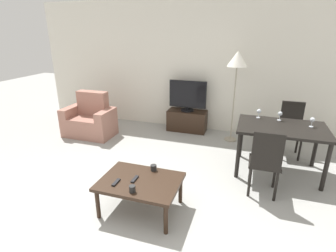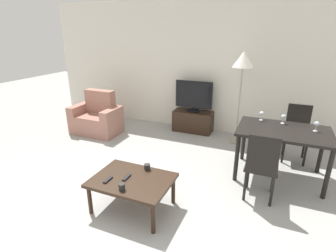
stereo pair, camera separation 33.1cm
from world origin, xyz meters
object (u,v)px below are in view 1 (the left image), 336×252
object	(u,v)px
tv	(188,96)
wine_glass_center	(259,112)
remote_primary	(135,179)
dining_chair_far	(291,126)
tv_stand	(187,121)
cup_colored_far	(154,168)
remote_secondary	(116,182)
wine_glass_right	(280,114)
floor_lamp	(237,63)
dining_table	(281,132)
coffee_table	(140,184)
cup_white_near	(132,189)
wine_glass_left	(312,120)
dining_chair_near	(265,160)
armchair	(90,120)

from	to	relation	value
tv	wine_glass_center	bearing A→B (deg)	-34.56
remote_primary	dining_chair_far	bearing A→B (deg)	49.74
tv_stand	cup_colored_far	world-z (taller)	cup_colored_far
remote_secondary	wine_glass_right	size ratio (longest dim) A/B	1.03
floor_lamp	remote_primary	distance (m)	2.95
tv	dining_table	distance (m)	2.19
remote_primary	dining_table	bearing A→B (deg)	42.03
tv	wine_glass_center	size ratio (longest dim) A/B	5.44
coffee_table	remote_primary	distance (m)	0.09
dining_chair_far	remote_secondary	distance (m)	3.19
remote_secondary	wine_glass_right	distance (m)	2.71
remote_primary	floor_lamp	bearing A→B (deg)	70.74
cup_white_near	wine_glass_center	bearing A→B (deg)	58.39
dining_table	wine_glass_left	distance (m)	0.46
tv_stand	coffee_table	world-z (taller)	tv_stand
coffee_table	floor_lamp	bearing A→B (deg)	71.98
coffee_table	dining_chair_near	world-z (taller)	dining_chair_near
dining_chair_far	wine_glass_right	world-z (taller)	dining_chair_far
cup_colored_far	wine_glass_center	world-z (taller)	wine_glass_center
remote_secondary	wine_glass_right	world-z (taller)	wine_glass_right
tv	remote_secondary	distance (m)	2.98
armchair	coffee_table	world-z (taller)	armchair
coffee_table	dining_table	world-z (taller)	dining_table
tv_stand	dining_chair_far	world-z (taller)	dining_chair_far
armchair	dining_chair_near	size ratio (longest dim) A/B	1.08
floor_lamp	cup_white_near	distance (m)	3.12
armchair	dining_chair_near	bearing A→B (deg)	-18.68
dining_chair_near	cup_white_near	world-z (taller)	dining_chair_near
cup_colored_far	wine_glass_left	world-z (taller)	wine_glass_left
armchair	dining_chair_far	world-z (taller)	dining_chair_far
remote_secondary	remote_primary	bearing A→B (deg)	36.80
remote_primary	wine_glass_center	bearing A→B (deg)	53.60
tv_stand	wine_glass_center	world-z (taller)	wine_glass_center
armchair	remote_primary	distance (m)	2.75
armchair	coffee_table	size ratio (longest dim) A/B	1.07
wine_glass_center	dining_chair_near	bearing A→B (deg)	-83.41
coffee_table	wine_glass_center	world-z (taller)	wine_glass_center
dining_chair_far	cup_colored_far	bearing A→B (deg)	-131.98
remote_primary	dining_chair_near	bearing A→B (deg)	28.28
tv_stand	remote_primary	world-z (taller)	tv_stand
tv_stand	remote_primary	bearing A→B (deg)	-88.58
dining_chair_far	wine_glass_center	xyz separation A→B (m)	(-0.57, -0.43, 0.33)
tv_stand	remote_secondary	world-z (taller)	tv_stand
dining_table	remote_secondary	world-z (taller)	dining_table
tv	remote_primary	xyz separation A→B (m)	(0.07, -2.82, -0.36)
tv	dining_chair_far	size ratio (longest dim) A/B	0.85
remote_secondary	coffee_table	bearing A→B (deg)	30.84
armchair	tv_stand	distance (m)	2.06
dining_chair_near	wine_glass_left	bearing A→B (deg)	53.58
floor_lamp	cup_white_near	size ratio (longest dim) A/B	22.31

